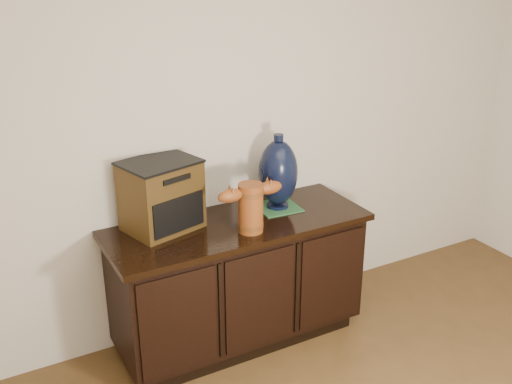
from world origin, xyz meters
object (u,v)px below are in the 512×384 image
tv_radio (161,195)px  spray_can (174,208)px  lamp_base (278,173)px  terracotta_vessel (251,205)px  sideboard (239,281)px

tv_radio → spray_can: 0.15m
lamp_base → tv_radio: bearing=174.7°
lamp_base → spray_can: lamp_base is taller
terracotta_vessel → sideboard: bearing=94.5°
terracotta_vessel → lamp_base: (0.28, 0.20, 0.06)m
terracotta_vessel → spray_can: bearing=135.0°
sideboard → terracotta_vessel: size_ratio=3.92×
sideboard → tv_radio: bearing=161.2°
spray_can → lamp_base: bearing=-10.6°
sideboard → terracotta_vessel: bearing=-85.2°
lamp_base → spray_can: size_ratio=2.72×
terracotta_vessel → spray_can: 0.44m
terracotta_vessel → tv_radio: bearing=146.3°
sideboard → lamp_base: bearing=13.1°
lamp_base → spray_can: bearing=169.4°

